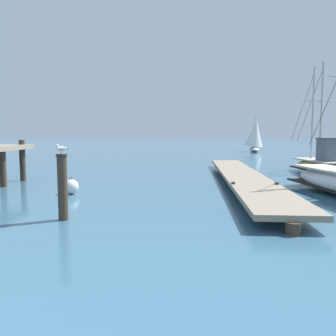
# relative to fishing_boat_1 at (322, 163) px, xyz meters

# --- Properties ---
(floating_dock) EXTENTS (3.11, 16.61, 0.53)m
(floating_dock) POSITION_rel_fishing_boat_1_xyz_m (-4.82, -4.70, -0.23)
(floating_dock) COLOR gray
(floating_dock) RESTS_ON ground
(fishing_boat_1) EXTENTS (2.78, 6.45, 6.43)m
(fishing_boat_1) POSITION_rel_fishing_boat_1_xyz_m (0.00, 0.00, 0.00)
(fishing_boat_1) COLOR gold
(fishing_boat_1) RESTS_ON ground
(mooring_piling) EXTENTS (0.30, 0.30, 1.79)m
(mooring_piling) POSITION_rel_fishing_boat_1_xyz_m (-10.04, -12.33, 0.34)
(mooring_piling) COLOR #3D3023
(mooring_piling) RESTS_ON ground
(perched_seagull) EXTENTS (0.28, 0.33, 0.27)m
(perched_seagull) POSITION_rel_fishing_boat_1_xyz_m (-10.03, -12.33, 1.34)
(perched_seagull) COLOR gold
(perched_seagull) RESTS_ON mooring_piling
(mooring_buoy) EXTENTS (0.57, 0.57, 0.65)m
(mooring_buoy) POSITION_rel_fishing_boat_1_xyz_m (-11.52, -8.56, -0.31)
(mooring_buoy) COLOR silver
(mooring_buoy) RESTS_ON ground
(distant_sailboat) EXTENTS (2.58, 4.50, 4.45)m
(distant_sailboat) POSITION_rel_fishing_boat_1_xyz_m (-1.48, 23.70, 1.43)
(distant_sailboat) COLOR silver
(distant_sailboat) RESTS_ON ground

